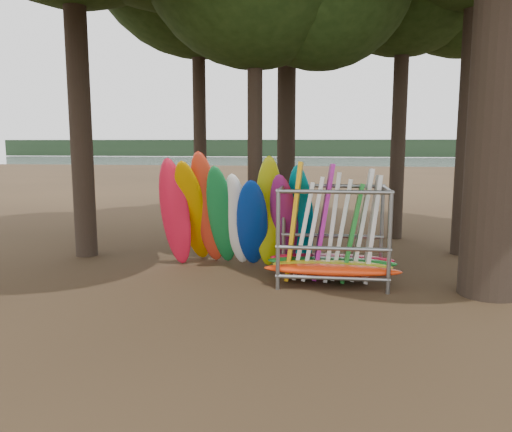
# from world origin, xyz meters

# --- Properties ---
(ground) EXTENTS (120.00, 120.00, 0.00)m
(ground) POSITION_xyz_m (0.00, 0.00, 0.00)
(ground) COLOR #47331E
(ground) RESTS_ON ground
(lake) EXTENTS (160.00, 160.00, 0.00)m
(lake) POSITION_xyz_m (0.00, 60.00, 0.00)
(lake) COLOR gray
(lake) RESTS_ON ground
(far_shore) EXTENTS (160.00, 4.00, 4.00)m
(far_shore) POSITION_xyz_m (0.00, 110.00, 2.00)
(far_shore) COLOR black
(far_shore) RESTS_ON ground
(kayak_row) EXTENTS (4.03, 2.26, 3.14)m
(kayak_row) POSITION_xyz_m (-1.32, 1.73, 1.35)
(kayak_row) COLOR red
(kayak_row) RESTS_ON ground
(storage_rack) EXTENTS (3.03, 1.61, 2.78)m
(storage_rack) POSITION_xyz_m (1.19, 0.78, 1.03)
(storage_rack) COLOR gray
(storage_rack) RESTS_ON ground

